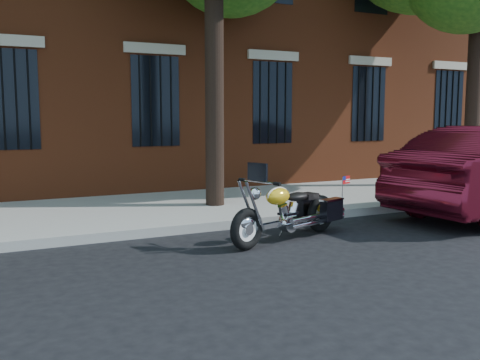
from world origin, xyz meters
name	(u,v)px	position (x,y,z in m)	size (l,w,h in m)	color
ground	(263,247)	(0.00, 0.00, 0.00)	(120.00, 120.00, 0.00)	black
curb	(224,225)	(0.00, 1.38, 0.07)	(40.00, 0.16, 0.15)	gray
sidewalk	(185,207)	(0.00, 3.26, 0.07)	(40.00, 3.60, 0.15)	gray
motorcycle	(292,213)	(0.63, 0.25, 0.41)	(2.39, 1.14, 1.21)	black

